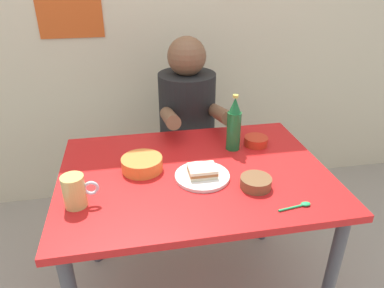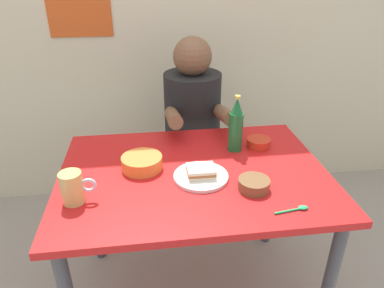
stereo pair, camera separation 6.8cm
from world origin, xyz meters
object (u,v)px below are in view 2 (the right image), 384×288
(sandwich, at_px, (201,171))
(dining_table, at_px, (194,190))
(plate_orange, at_px, (201,176))
(person_seated, at_px, (193,109))
(beer_bottle, at_px, (236,126))
(soup_bowl_orange, at_px, (142,162))
(stool, at_px, (192,171))
(beer_mug, at_px, (73,188))

(sandwich, bearing_deg, dining_table, 110.85)
(plate_orange, distance_m, sandwich, 0.02)
(person_seated, relative_size, beer_bottle, 2.75)
(sandwich, relative_size, beer_bottle, 0.42)
(soup_bowl_orange, bearing_deg, dining_table, -13.23)
(dining_table, bearing_deg, beer_bottle, 37.10)
(dining_table, xyz_separation_m, stool, (0.08, 0.63, -0.30))
(plate_orange, relative_size, beer_mug, 1.75)
(stool, relative_size, plate_orange, 2.05)
(sandwich, distance_m, beer_bottle, 0.30)
(dining_table, height_order, plate_orange, plate_orange)
(sandwich, relative_size, soup_bowl_orange, 0.65)
(stool, distance_m, sandwich, 0.81)
(soup_bowl_orange, bearing_deg, beer_mug, -140.37)
(plate_orange, xyz_separation_m, beer_mug, (-0.47, -0.09, 0.05))
(plate_orange, bearing_deg, sandwich, 90.00)
(dining_table, distance_m, beer_mug, 0.50)
(stool, relative_size, beer_bottle, 1.72)
(plate_orange, relative_size, beer_bottle, 0.84)
(sandwich, distance_m, beer_mug, 0.48)
(beer_mug, height_order, beer_bottle, beer_bottle)
(stool, bearing_deg, person_seated, -90.00)
(stool, distance_m, soup_bowl_orange, 0.77)
(dining_table, height_order, stool, dining_table)
(person_seated, distance_m, soup_bowl_orange, 0.64)
(soup_bowl_orange, bearing_deg, plate_orange, -24.62)
(beer_mug, relative_size, beer_bottle, 0.48)
(plate_orange, xyz_separation_m, sandwich, (0.00, 0.00, 0.02))
(plate_orange, distance_m, beer_bottle, 0.31)
(stool, height_order, beer_mug, beer_mug)
(plate_orange, height_order, beer_mug, beer_mug)
(dining_table, relative_size, stool, 2.44)
(plate_orange, relative_size, sandwich, 2.00)
(beer_bottle, distance_m, soup_bowl_orange, 0.45)
(sandwich, bearing_deg, stool, 85.14)
(sandwich, height_order, soup_bowl_orange, soup_bowl_orange)
(beer_mug, distance_m, beer_bottle, 0.74)
(dining_table, distance_m, soup_bowl_orange, 0.25)
(person_seated, bearing_deg, beer_bottle, -73.84)
(dining_table, bearing_deg, plate_orange, -69.15)
(sandwich, bearing_deg, person_seated, 85.06)
(dining_table, xyz_separation_m, sandwich, (0.02, -0.06, 0.13))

